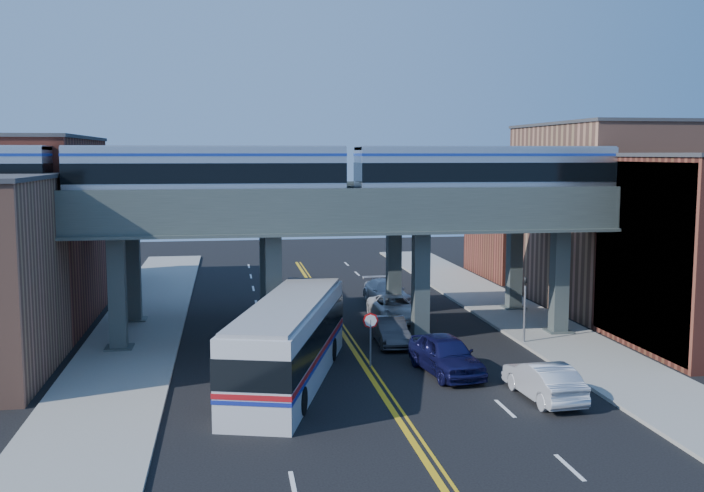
{
  "coord_description": "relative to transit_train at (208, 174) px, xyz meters",
  "views": [
    {
      "loc": [
        -6.35,
        -33.02,
        10.14
      ],
      "look_at": [
        0.19,
        7.88,
        5.27
      ],
      "focal_mm": 40.0,
      "sensor_mm": 36.0,
      "label": 1
    }
  ],
  "objects": [
    {
      "name": "ground",
      "position": [
        7.29,
        -8.0,
        -9.12
      ],
      "size": [
        120.0,
        120.0,
        0.0
      ],
      "primitive_type": "plane",
      "color": "black",
      "rests_on": "ground"
    },
    {
      "name": "sidewalk_west",
      "position": [
        -4.21,
        2.0,
        -9.04
      ],
      "size": [
        5.0,
        70.0,
        0.16
      ],
      "primitive_type": "cube",
      "color": "gray",
      "rests_on": "ground"
    },
    {
      "name": "sidewalk_east",
      "position": [
        18.79,
        2.0,
        -9.04
      ],
      "size": [
        5.0,
        70.0,
        0.16
      ],
      "primitive_type": "cube",
      "color": "gray",
      "rests_on": "ground"
    },
    {
      "name": "building_west_b",
      "position": [
        -11.21,
        8.0,
        -3.62
      ],
      "size": [
        8.0,
        14.0,
        11.0
      ],
      "primitive_type": "cube",
      "color": "brown",
      "rests_on": "ground"
    },
    {
      "name": "building_west_c",
      "position": [
        -11.21,
        21.0,
        -5.12
      ],
      "size": [
        8.0,
        10.0,
        8.0
      ],
      "primitive_type": "cube",
      "color": "#96624D",
      "rests_on": "ground"
    },
    {
      "name": "building_east_b",
      "position": [
        25.79,
        8.0,
        -3.12
      ],
      "size": [
        8.0,
        14.0,
        12.0
      ],
      "primitive_type": "cube",
      "color": "#96624D",
      "rests_on": "ground"
    },
    {
      "name": "building_east_c",
      "position": [
        25.79,
        21.0,
        -4.62
      ],
      "size": [
        8.0,
        10.0,
        9.0
      ],
      "primitive_type": "cube",
      "color": "brown",
      "rests_on": "ground"
    },
    {
      "name": "mural_panel",
      "position": [
        21.84,
        -4.0,
        -4.37
      ],
      "size": [
        0.1,
        9.5,
        9.5
      ],
      "primitive_type": "cube",
      "color": "#2A9FB7",
      "rests_on": "ground"
    },
    {
      "name": "elevated_viaduct_near",
      "position": [
        7.29,
        0.0,
        -2.65
      ],
      "size": [
        52.0,
        3.6,
        7.4
      ],
      "color": "#424D4C",
      "rests_on": "ground"
    },
    {
      "name": "elevated_viaduct_far",
      "position": [
        7.29,
        7.0,
        -2.65
      ],
      "size": [
        52.0,
        3.6,
        7.4
      ],
      "color": "#424D4C",
      "rests_on": "ground"
    },
    {
      "name": "transit_train",
      "position": [
        0.0,
        0.0,
        0.0
      ],
      "size": [
        43.67,
        2.73,
        3.18
      ],
      "color": "black",
      "rests_on": "elevated_viaduct_near"
    },
    {
      "name": "stop_sign",
      "position": [
        7.59,
        -5.0,
        -7.37
      ],
      "size": [
        0.76,
        0.09,
        2.63
      ],
      "color": "slate",
      "rests_on": "ground"
    },
    {
      "name": "traffic_signal",
      "position": [
        16.49,
        -2.0,
        -6.82
      ],
      "size": [
        0.15,
        0.18,
        4.1
      ],
      "color": "slate",
      "rests_on": "ground"
    },
    {
      "name": "transit_bus",
      "position": [
        3.54,
        -6.92,
        -7.32
      ],
      "size": [
        6.66,
        13.94,
        3.51
      ],
      "rotation": [
        0.0,
        0.0,
        1.29
      ],
      "color": "silver",
      "rests_on": "ground"
    },
    {
      "name": "car_lane_a",
      "position": [
        10.83,
        -6.73,
        -8.22
      ],
      "size": [
        2.85,
        5.56,
        1.81
      ],
      "primitive_type": "imported",
      "rotation": [
        0.0,
        0.0,
        0.14
      ],
      "color": "#10113C",
      "rests_on": "ground"
    },
    {
      "name": "car_lane_b",
      "position": [
        9.45,
        -0.85,
        -8.4
      ],
      "size": [
        1.68,
        4.44,
        1.44
      ],
      "primitive_type": "imported",
      "rotation": [
        0.0,
        0.0,
        -0.03
      ],
      "color": "#2F2F31",
      "rests_on": "ground"
    },
    {
      "name": "car_lane_c",
      "position": [
        10.98,
        5.36,
        -8.4
      ],
      "size": [
        2.75,
        5.38,
        1.45
      ],
      "primitive_type": "imported",
      "rotation": [
        0.0,
        0.0,
        0.06
      ],
      "color": "silver",
      "rests_on": "ground"
    },
    {
      "name": "car_lane_d",
      "position": [
        11.53,
        10.48,
        -8.33
      ],
      "size": [
        2.76,
        5.66,
        1.59
      ],
      "primitive_type": "imported",
      "rotation": [
        0.0,
        0.0,
        0.1
      ],
      "color": "silver",
      "rests_on": "ground"
    },
    {
      "name": "car_parked_curb",
      "position": [
        13.79,
        -11.03,
        -8.33
      ],
      "size": [
        1.97,
        4.91,
        1.59
      ],
      "primitive_type": "imported",
      "rotation": [
        0.0,
        0.0,
        3.2
      ],
      "color": "silver",
      "rests_on": "ground"
    }
  ]
}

